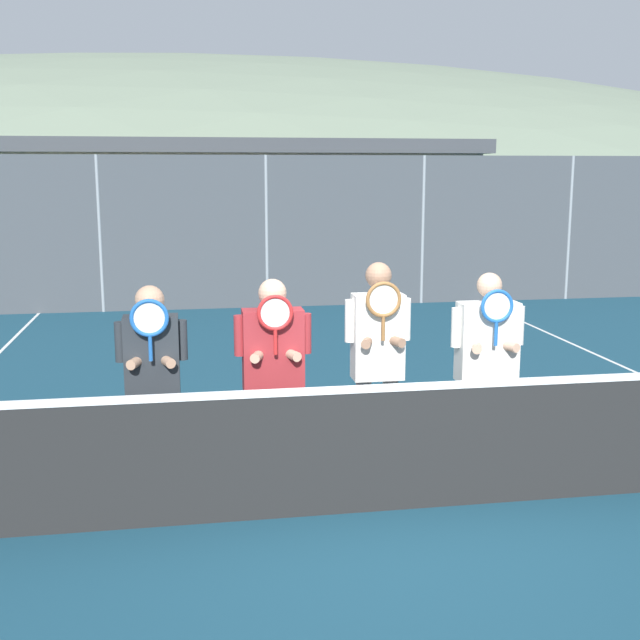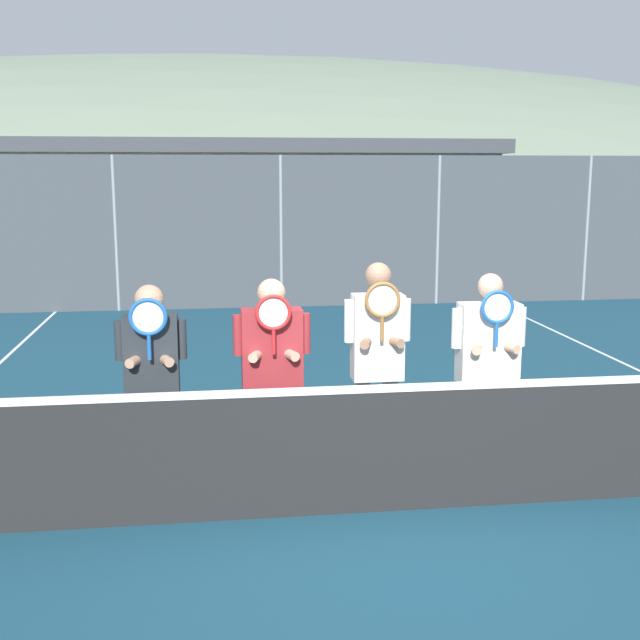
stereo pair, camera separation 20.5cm
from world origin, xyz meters
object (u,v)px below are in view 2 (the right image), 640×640
Objects in this scene: player_leftmost at (152,371)px; player_rightmost at (488,359)px; player_center_left at (272,365)px; player_center_right at (377,355)px; car_left_of_center at (228,241)px; car_center at (427,239)px; car_far_left at (19,248)px.

player_leftmost is 2.72m from player_rightmost.
player_center_left is 0.86m from player_center_right.
player_center_left is at bearing 179.38° from player_rightmost.
player_rightmost reaches higher than player_center_left.
player_center_left is (0.95, -0.03, 0.02)m from player_leftmost.
player_leftmost is 12.39m from car_left_of_center.
car_center is (2.80, 12.24, -0.08)m from player_rightmost.
car_far_left is at bearing -179.10° from car_center.
car_far_left is 1.02× the size of car_left_of_center.
player_rightmost is at bearing -1.11° from player_leftmost.
player_center_left reaches higher than player_leftmost.
player_leftmost is 1.81m from player_center_right.
player_center_left is at bearing -177.92° from player_center_right.
player_center_left is at bearing -68.91° from car_far_left.
player_center_right is 0.45× the size of car_far_left.
player_leftmost is at bearing -114.40° from car_center.
player_center_right is 12.75m from car_center.
car_center is at bearing 69.44° from player_center_left.
player_center_left is at bearing -89.65° from car_left_of_center.
player_center_right reaches higher than player_center_left.
car_far_left is (-5.52, 12.04, -0.20)m from player_center_right.
player_rightmost reaches higher than car_far_left.
car_far_left reaches higher than player_leftmost.
car_left_of_center is (-1.85, 12.41, -0.09)m from player_rightmost.
player_center_right is 0.43× the size of car_center.
player_leftmost is at bearing -94.03° from car_left_of_center.
player_center_right is 1.06× the size of player_rightmost.
player_center_right reaches higher than car_far_left.
car_left_of_center is at bearing 177.88° from car_center.
car_center is at bearing 73.01° from player_center_right.
car_center is (5.53, 12.19, -0.06)m from player_leftmost.
player_leftmost is 13.38m from car_center.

